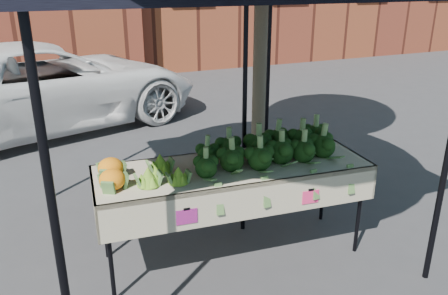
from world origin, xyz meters
TOP-DOWN VIEW (x-y plane):
  - ground at (0.00, 0.00)m, footprint 90.00×90.00m
  - table at (-0.23, -0.01)m, footprint 2.46×1.02m
  - canopy at (-0.29, 0.45)m, footprint 3.16×3.16m
  - broccoli_heap at (0.10, 0.02)m, footprint 1.48×0.58m
  - romanesco_cluster at (-0.89, -0.02)m, footprint 0.44×0.48m
  - cauliflower_pair at (-1.26, 0.06)m, footprint 0.24×0.44m

SIDE VIEW (x-z plane):
  - ground at x=0.00m, z-range 0.00..0.00m
  - table at x=-0.23m, z-range 0.00..0.90m
  - cauliflower_pair at x=-1.26m, z-range 0.90..1.09m
  - romanesco_cluster at x=-0.89m, z-range 0.90..1.11m
  - broccoli_heap at x=0.10m, z-range 0.90..1.17m
  - canopy at x=-0.29m, z-range 0.00..2.74m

